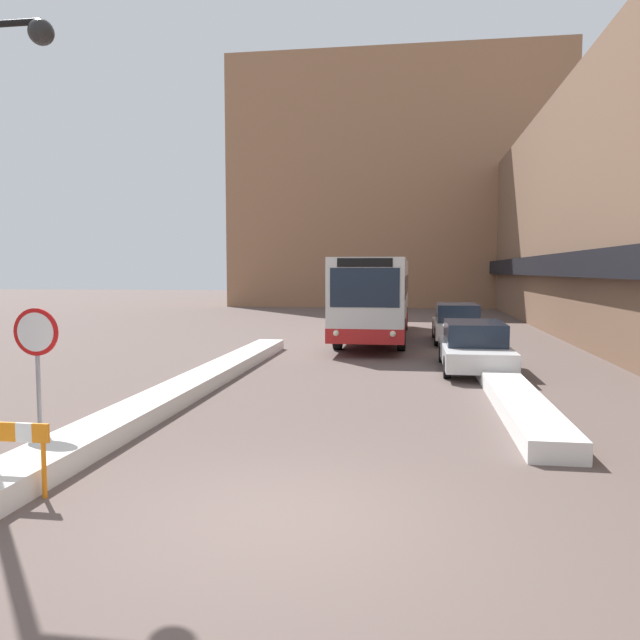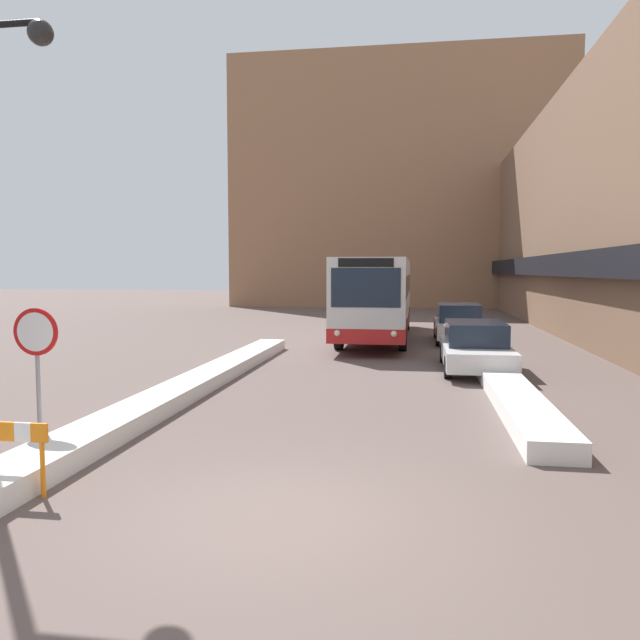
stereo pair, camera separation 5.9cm
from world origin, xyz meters
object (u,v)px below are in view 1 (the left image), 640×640
(city_bus, at_px, (376,296))
(parked_car_back, at_px, (457,323))
(stop_sign, at_px, (37,347))
(construction_barricade, at_px, (9,444))
(parked_car_front, at_px, (474,346))

(city_bus, distance_m, parked_car_back, 3.50)
(stop_sign, distance_m, construction_barricade, 2.47)
(city_bus, xyz_separation_m, parked_car_back, (3.25, -0.76, -1.03))
(parked_car_back, bearing_deg, city_bus, 166.79)
(parked_car_front, distance_m, stop_sign, 11.81)
(parked_car_back, height_order, construction_barricade, parked_car_back)
(city_bus, xyz_separation_m, stop_sign, (-4.40, -16.83, -0.17))
(city_bus, distance_m, construction_barricade, 19.26)
(parked_car_back, height_order, stop_sign, stop_sign)
(city_bus, xyz_separation_m, parked_car_front, (3.25, -7.88, -1.09))
(parked_car_back, distance_m, stop_sign, 17.82)
(parked_car_front, relative_size, parked_car_back, 1.05)
(parked_car_front, bearing_deg, stop_sign, -130.51)
(parked_car_back, xyz_separation_m, construction_barricade, (-6.72, -18.15, -0.09))
(parked_car_front, bearing_deg, city_bus, 112.44)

